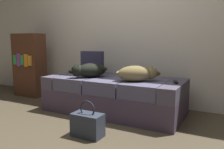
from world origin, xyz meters
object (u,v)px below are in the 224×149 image
couch (114,95)px  tv_remote (176,82)px  bookshelf (29,65)px  handbag (88,124)px  dog_tan (138,73)px  dog_dark (89,70)px  throw_pillow (92,62)px

couch → tv_remote: bearing=0.1°
tv_remote → bookshelf: bearing=157.9°
handbag → bookshelf: bearing=152.0°
dog_tan → couch: bearing=164.4°
tv_remote → dog_dark: bearing=167.9°
dog_dark → bookshelf: bookshelf is taller
throw_pillow → handbag: 1.36m
tv_remote → handbag: size_ratio=0.40×
dog_dark → dog_tan: size_ratio=0.97×
throw_pillow → tv_remote: bearing=-9.4°
couch → bookshelf: (-1.78, 0.16, 0.31)m
dog_dark → handbag: dog_dark is taller
dog_dark → handbag: (0.47, -0.74, -0.45)m
handbag → bookshelf: bookshelf is taller
handbag → tv_remote: bearing=51.7°
dog_tan → tv_remote: dog_tan is taller
dog_tan → handbag: (-0.24, -0.76, -0.45)m
dog_dark → bookshelf: 1.49m
dog_tan → handbag: dog_tan is taller
throw_pillow → handbag: throw_pillow is taller
dog_tan → throw_pillow: throw_pillow is taller
throw_pillow → bookshelf: bookshelf is taller
couch → handbag: size_ratio=4.92×
dog_dark → couch: bearing=22.4°
throw_pillow → couch: bearing=-24.3°
dog_tan → bookshelf: bearing=172.9°
couch → dog_dark: bearing=-157.6°
dog_dark → tv_remote: 1.16m
dog_dark → bookshelf: (-1.46, 0.29, -0.03)m
couch → handbag: couch is taller
dog_tan → throw_pillow: 0.94m
throw_pillow → handbag: (0.64, -1.08, -0.52)m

